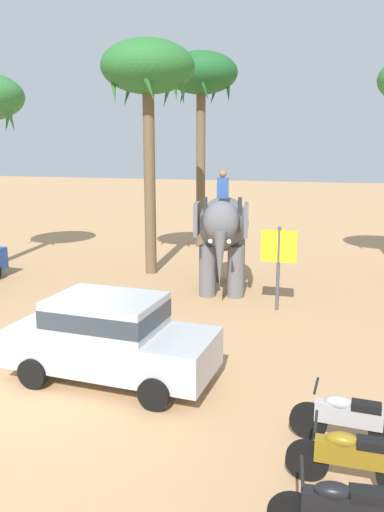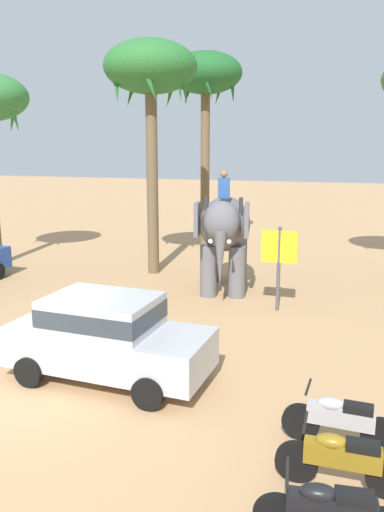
{
  "view_description": "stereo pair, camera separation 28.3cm",
  "coord_description": "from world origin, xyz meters",
  "px_view_note": "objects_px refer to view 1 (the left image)",
  "views": [
    {
      "loc": [
        5.75,
        -7.85,
        4.59
      ],
      "look_at": [
        1.79,
        5.38,
        1.6
      ],
      "focal_mm": 35.82,
      "sensor_mm": 36.0,
      "label": 1
    },
    {
      "loc": [
        6.02,
        -7.76,
        4.59
      ],
      "look_at": [
        1.79,
        5.38,
        1.6
      ],
      "focal_mm": 35.82,
      "sensor_mm": 36.0,
      "label": 2
    }
  ],
  "objects_px": {
    "motorcycle_second_in_row": "(345,510)",
    "palm_tree_far_back": "(148,74)",
    "elephant_with_mahout": "(223,230)",
    "motorcycle_fourth_in_row": "(348,418)",
    "palm_tree_left_of_road": "(201,79)",
    "car_sedan_foreground": "(110,335)",
    "motorcycle_mid_row": "(352,457)",
    "signboard_yellow": "(279,252)"
  },
  "relations": [
    {
      "from": "car_sedan_foreground",
      "to": "elephant_with_mahout",
      "type": "relative_size",
      "value": 1.04
    },
    {
      "from": "motorcycle_second_in_row",
      "to": "palm_tree_far_back",
      "type": "distance_m",
      "value": 15.02
    },
    {
      "from": "elephant_with_mahout",
      "to": "palm_tree_left_of_road",
      "type": "height_order",
      "value": "palm_tree_left_of_road"
    },
    {
      "from": "motorcycle_mid_row",
      "to": "palm_tree_far_back",
      "type": "relative_size",
      "value": 0.22
    },
    {
      "from": "motorcycle_fourth_in_row",
      "to": "car_sedan_foreground",
      "type": "bearing_deg",
      "value": 166.79
    },
    {
      "from": "motorcycle_second_in_row",
      "to": "palm_tree_left_of_road",
      "type": "xyz_separation_m",
      "value": [
        -6.55,
        17.07,
        6.96
      ]
    },
    {
      "from": "elephant_with_mahout",
      "to": "palm_tree_far_back",
      "type": "xyz_separation_m",
      "value": [
        -3.06,
        1.51,
        4.99
      ]
    },
    {
      "from": "elephant_with_mahout",
      "to": "palm_tree_left_of_road",
      "type": "bearing_deg",
      "value": 111.24
    },
    {
      "from": "signboard_yellow",
      "to": "motorcycle_fourth_in_row",
      "type": "bearing_deg",
      "value": -73.37
    },
    {
      "from": "car_sedan_foreground",
      "to": "palm_tree_far_back",
      "type": "xyz_separation_m",
      "value": [
        -2.4,
        8.42,
        6.05
      ]
    },
    {
      "from": "car_sedan_foreground",
      "to": "signboard_yellow",
      "type": "distance_m",
      "value": 6.04
    },
    {
      "from": "elephant_with_mahout",
      "to": "motorcycle_fourth_in_row",
      "type": "height_order",
      "value": "elephant_with_mahout"
    },
    {
      "from": "motorcycle_mid_row",
      "to": "palm_tree_far_back",
      "type": "distance_m",
      "value": 14.23
    },
    {
      "from": "motorcycle_mid_row",
      "to": "car_sedan_foreground",
      "type": "bearing_deg",
      "value": 155.37
    },
    {
      "from": "car_sedan_foreground",
      "to": "motorcycle_mid_row",
      "type": "height_order",
      "value": "car_sedan_foreground"
    },
    {
      "from": "elephant_with_mahout",
      "to": "palm_tree_left_of_road",
      "type": "relative_size",
      "value": 0.47
    },
    {
      "from": "motorcycle_fourth_in_row",
      "to": "palm_tree_left_of_road",
      "type": "xyz_separation_m",
      "value": [
        -6.58,
        14.92,
        6.96
      ]
    },
    {
      "from": "motorcycle_fourth_in_row",
      "to": "motorcycle_second_in_row",
      "type": "bearing_deg",
      "value": -90.85
    },
    {
      "from": "motorcycle_second_in_row",
      "to": "motorcycle_fourth_in_row",
      "type": "relative_size",
      "value": 1.0
    },
    {
      "from": "motorcycle_fourth_in_row",
      "to": "elephant_with_mahout",
      "type": "bearing_deg",
      "value": 115.98
    },
    {
      "from": "motorcycle_second_in_row",
      "to": "signboard_yellow",
      "type": "relative_size",
      "value": 0.75
    },
    {
      "from": "palm_tree_left_of_road",
      "to": "signboard_yellow",
      "type": "height_order",
      "value": "palm_tree_left_of_road"
    },
    {
      "from": "palm_tree_left_of_road",
      "to": "car_sedan_foreground",
      "type": "bearing_deg",
      "value": -81.61
    },
    {
      "from": "signboard_yellow",
      "to": "car_sedan_foreground",
      "type": "bearing_deg",
      "value": -115.8
    },
    {
      "from": "elephant_with_mahout",
      "to": "palm_tree_far_back",
      "type": "distance_m",
      "value": 6.05
    },
    {
      "from": "car_sedan_foreground",
      "to": "signboard_yellow",
      "type": "bearing_deg",
      "value": 64.2
    },
    {
      "from": "elephant_with_mahout",
      "to": "palm_tree_far_back",
      "type": "relative_size",
      "value": 0.49
    },
    {
      "from": "motorcycle_second_in_row",
      "to": "palm_tree_left_of_road",
      "type": "distance_m",
      "value": 19.56
    },
    {
      "from": "motorcycle_fourth_in_row",
      "to": "signboard_yellow",
      "type": "xyz_separation_m",
      "value": [
        -1.93,
        6.46,
        1.22
      ]
    },
    {
      "from": "motorcycle_mid_row",
      "to": "motorcycle_fourth_in_row",
      "type": "distance_m",
      "value": 1.04
    },
    {
      "from": "car_sedan_foreground",
      "to": "motorcycle_mid_row",
      "type": "xyz_separation_m",
      "value": [
        4.6,
        -2.11,
        -0.46
      ]
    },
    {
      "from": "elephant_with_mahout",
      "to": "motorcycle_mid_row",
      "type": "distance_m",
      "value": 9.96
    },
    {
      "from": "car_sedan_foreground",
      "to": "motorcycle_mid_row",
      "type": "bearing_deg",
      "value": -24.63
    },
    {
      "from": "palm_tree_far_back",
      "to": "motorcycle_fourth_in_row",
      "type": "bearing_deg",
      "value": -53.81
    },
    {
      "from": "motorcycle_second_in_row",
      "to": "palm_tree_left_of_road",
      "type": "relative_size",
      "value": 0.21
    },
    {
      "from": "palm_tree_far_back",
      "to": "car_sedan_foreground",
      "type": "bearing_deg",
      "value": -74.09
    },
    {
      "from": "motorcycle_mid_row",
      "to": "palm_tree_left_of_road",
      "type": "xyz_separation_m",
      "value": [
        -6.64,
        15.96,
        6.96
      ]
    },
    {
      "from": "elephant_with_mahout",
      "to": "palm_tree_far_back",
      "type": "height_order",
      "value": "palm_tree_far_back"
    },
    {
      "from": "motorcycle_second_in_row",
      "to": "palm_tree_far_back",
      "type": "height_order",
      "value": "palm_tree_far_back"
    },
    {
      "from": "motorcycle_fourth_in_row",
      "to": "motorcycle_mid_row",
      "type": "bearing_deg",
      "value": -86.77
    },
    {
      "from": "palm_tree_left_of_road",
      "to": "palm_tree_far_back",
      "type": "xyz_separation_m",
      "value": [
        -0.36,
        -5.43,
        -0.44
      ]
    },
    {
      "from": "motorcycle_fourth_in_row",
      "to": "signboard_yellow",
      "type": "bearing_deg",
      "value": 106.63
    }
  ]
}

